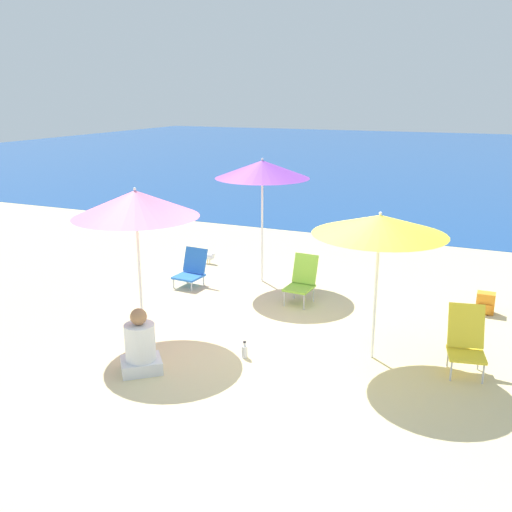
# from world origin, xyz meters

# --- Properties ---
(ground_plane) EXTENTS (60.00, 60.00, 0.00)m
(ground_plane) POSITION_xyz_m (0.00, 0.00, 0.00)
(ground_plane) COLOR beige
(sea_water) EXTENTS (60.00, 40.00, 0.01)m
(sea_water) POSITION_xyz_m (0.00, 26.44, 0.00)
(sea_water) COLOR #19478C
(sea_water) RESTS_ON ground
(beach_umbrella_pink) EXTENTS (1.72, 1.72, 2.11)m
(beach_umbrella_pink) POSITION_xyz_m (-2.06, -0.35, 1.88)
(beach_umbrella_pink) COLOR white
(beach_umbrella_pink) RESTS_ON ground
(beach_umbrella_yellow) EXTENTS (1.66, 1.66, 1.93)m
(beach_umbrella_yellow) POSITION_xyz_m (1.12, 0.20, 1.77)
(beach_umbrella_yellow) COLOR white
(beach_umbrella_yellow) RESTS_ON ground
(beach_umbrella_purple) EXTENTS (1.66, 1.66, 2.24)m
(beach_umbrella_purple) POSITION_xyz_m (-1.42, 2.52, 2.04)
(beach_umbrella_purple) COLOR white
(beach_umbrella_purple) RESTS_ON ground
(beach_chair_lime) EXTENTS (0.44, 0.59, 0.78)m
(beach_chair_lime) POSITION_xyz_m (-0.39, 1.78, 0.40)
(beach_chair_lime) COLOR silver
(beach_chair_lime) RESTS_ON ground
(beach_chair_yellow) EXTENTS (0.53, 0.62, 0.82)m
(beach_chair_yellow) POSITION_xyz_m (2.24, 0.28, 0.42)
(beach_chair_yellow) COLOR silver
(beach_chair_yellow) RESTS_ON ground
(beach_chair_blue) EXTENTS (0.48, 0.57, 0.65)m
(beach_chair_blue) POSITION_xyz_m (-2.49, 1.82, 0.30)
(beach_chair_blue) COLOR silver
(beach_chair_blue) RESTS_ON ground
(person_seated_near) EXTENTS (0.63, 0.63, 0.82)m
(person_seated_near) POSITION_xyz_m (-1.41, -1.32, 0.32)
(person_seated_near) COLOR silver
(person_seated_near) RESTS_ON ground
(backpack_orange) EXTENTS (0.27, 0.23, 0.33)m
(backpack_orange) POSITION_xyz_m (2.40, 2.46, 0.16)
(backpack_orange) COLOR orange
(backpack_orange) RESTS_ON ground
(water_bottle) EXTENTS (0.08, 0.08, 0.23)m
(water_bottle) POSITION_xyz_m (-0.40, -0.47, 0.09)
(water_bottle) COLOR silver
(water_bottle) RESTS_ON ground
(seagull) EXTENTS (0.27, 0.11, 0.23)m
(seagull) POSITION_xyz_m (-2.84, 3.12, 0.14)
(seagull) COLOR gold
(seagull) RESTS_ON ground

